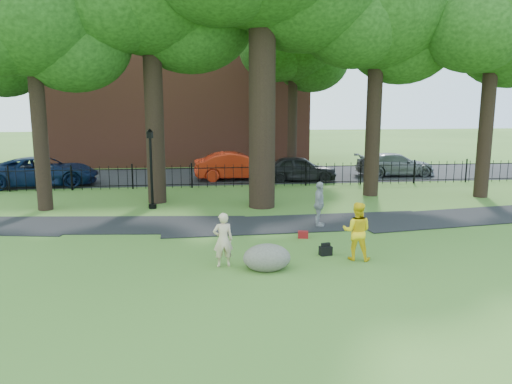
{
  "coord_description": "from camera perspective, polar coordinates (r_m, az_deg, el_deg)",
  "views": [
    {
      "loc": [
        -2.69,
        -13.63,
        4.53
      ],
      "look_at": [
        -0.84,
        2.0,
        1.59
      ],
      "focal_mm": 35.0,
      "sensor_mm": 36.0,
      "label": 1
    }
  ],
  "objects": [
    {
      "name": "tree_row",
      "position": [
        22.56,
        1.62,
        19.83
      ],
      "size": [
        26.82,
        7.96,
        12.42
      ],
      "color": "black",
      "rests_on": "ground"
    },
    {
      "name": "red_bag",
      "position": [
        16.61,
        5.4,
        -4.87
      ],
      "size": [
        0.36,
        0.26,
        0.23
      ],
      "primitive_type": "cube",
      "rotation": [
        0.0,
        0.0,
        -0.18
      ],
      "color": "maroon",
      "rests_on": "ground"
    },
    {
      "name": "navy_van",
      "position": [
        28.6,
        -23.15,
        2.18
      ],
      "size": [
        5.76,
        3.05,
        1.54
      ],
      "primitive_type": "imported",
      "rotation": [
        0.0,
        0.0,
        1.66
      ],
      "color": "#0D1E45",
      "rests_on": "ground"
    },
    {
      "name": "woman",
      "position": [
        13.66,
        -3.79,
        -5.47
      ],
      "size": [
        0.59,
        0.42,
        1.51
      ],
      "primitive_type": "imported",
      "rotation": [
        0.0,
        0.0,
        3.25
      ],
      "color": "beige",
      "rests_on": "ground"
    },
    {
      "name": "red_sedan",
      "position": [
        28.33,
        -2.21,
        2.99
      ],
      "size": [
        4.86,
        1.9,
        1.57
      ],
      "primitive_type": "imported",
      "rotation": [
        0.0,
        0.0,
        1.62
      ],
      "color": "red",
      "rests_on": "ground"
    },
    {
      "name": "pedestrian",
      "position": [
        18.0,
        7.23,
        -1.39
      ],
      "size": [
        0.7,
        1.04,
        1.63
      ],
      "primitive_type": "imported",
      "rotation": [
        0.0,
        0.0,
        1.22
      ],
      "color": "#9A9A9E",
      "rests_on": "ground"
    },
    {
      "name": "grey_car",
      "position": [
        27.98,
        4.98,
        2.69
      ],
      "size": [
        4.28,
        2.06,
        1.41
      ],
      "primitive_type": "imported",
      "rotation": [
        0.0,
        0.0,
        1.47
      ],
      "color": "black",
      "rests_on": "ground"
    },
    {
      "name": "silver_car",
      "position": [
        30.98,
        15.61,
        3.05
      ],
      "size": [
        4.66,
        1.92,
        1.35
      ],
      "primitive_type": "imported",
      "rotation": [
        0.0,
        0.0,
        1.58
      ],
      "color": "gray",
      "rests_on": "ground"
    },
    {
      "name": "street",
      "position": [
        30.09,
        -1.53,
        1.93
      ],
      "size": [
        80.0,
        7.0,
        0.02
      ],
      "primitive_type": "cube",
      "color": "black",
      "rests_on": "ground"
    },
    {
      "name": "ground",
      "position": [
        14.61,
        4.24,
        -7.5
      ],
      "size": [
        120.0,
        120.0,
        0.0
      ],
      "primitive_type": "plane",
      "color": "#3F6724",
      "rests_on": "ground"
    },
    {
      "name": "iron_fence",
      "position": [
        26.07,
        -0.74,
        1.92
      ],
      "size": [
        44.0,
        0.04,
        1.2
      ],
      "color": "black",
      "rests_on": "ground"
    },
    {
      "name": "lamppost",
      "position": [
        21.14,
        -11.89,
        2.5
      ],
      "size": [
        0.33,
        0.33,
        3.34
      ],
      "rotation": [
        0.0,
        0.0,
        -0.31
      ],
      "color": "black",
      "rests_on": "ground"
    },
    {
      "name": "man",
      "position": [
        14.48,
        11.45,
        -4.4
      ],
      "size": [
        0.99,
        0.88,
        1.67
      ],
      "primitive_type": "imported",
      "rotation": [
        0.0,
        0.0,
        2.77
      ],
      "color": "yellow",
      "rests_on": "ground"
    },
    {
      "name": "boulder",
      "position": [
        13.53,
        1.25,
        -7.29
      ],
      "size": [
        1.31,
        1.0,
        0.75
      ],
      "primitive_type": "ellipsoid",
      "rotation": [
        0.0,
        0.0,
        -0.02
      ],
      "color": "#686157",
      "rests_on": "ground"
    },
    {
      "name": "backpack",
      "position": [
        14.9,
        7.96,
        -6.67
      ],
      "size": [
        0.39,
        0.29,
        0.27
      ],
      "primitive_type": "cube",
      "rotation": [
        0.0,
        0.0,
        0.19
      ],
      "color": "black",
      "rests_on": "ground"
    },
    {
      "name": "footpath",
      "position": [
        18.47,
        5.0,
        -3.64
      ],
      "size": [
        36.07,
        3.85,
        0.03
      ],
      "primitive_type": "cube",
      "rotation": [
        0.0,
        0.0,
        0.03
      ],
      "color": "black",
      "rests_on": "ground"
    },
    {
      "name": "brick_building",
      "position": [
        37.68,
        -8.94,
        12.7
      ],
      "size": [
        18.0,
        8.0,
        12.0
      ],
      "primitive_type": "cube",
      "color": "brown",
      "rests_on": "ground"
    }
  ]
}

